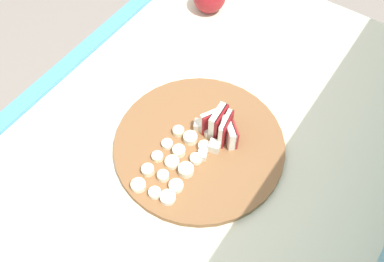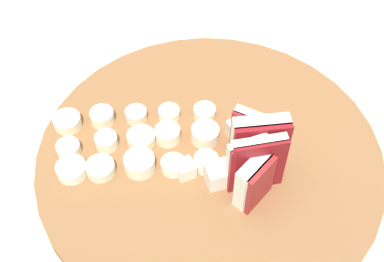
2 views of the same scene
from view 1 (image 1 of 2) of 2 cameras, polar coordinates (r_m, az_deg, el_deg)
tiled_countertop at (r=1.25m, az=-1.37°, el=-15.04°), size 1.25×0.77×0.90m
cutting_board at (r=0.86m, az=0.98°, el=-1.91°), size 0.34×0.34×0.01m
apple_wedge_fan at (r=0.84m, az=3.95°, el=0.59°), size 0.06×0.09×0.07m
apple_dice_pile at (r=0.85m, az=2.18°, el=-1.07°), size 0.08×0.08×0.02m
banana_slice_rows at (r=0.82m, az=-2.53°, el=-4.47°), size 0.17×0.09×0.02m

